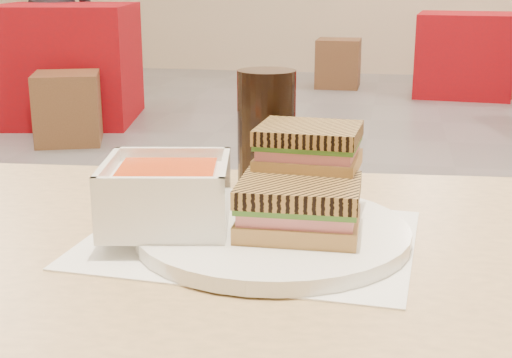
% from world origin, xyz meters
% --- Properties ---
extents(tray_liner, '(0.36, 0.29, 0.00)m').
position_xyz_m(tray_liner, '(0.00, -1.99, 0.75)').
color(tray_liner, white).
rests_on(tray_liner, main_table).
extents(plate, '(0.29, 0.29, 0.02)m').
position_xyz_m(plate, '(0.03, -1.99, 0.76)').
color(plate, white).
rests_on(plate, tray_liner).
extents(soup_bowl, '(0.15, 0.15, 0.07)m').
position_xyz_m(soup_bowl, '(-0.08, -2.01, 0.80)').
color(soup_bowl, white).
rests_on(soup_bowl, plate).
extents(panini_lower, '(0.12, 0.10, 0.06)m').
position_xyz_m(panini_lower, '(0.06, -2.01, 0.79)').
color(panini_lower, '#9D7148').
rests_on(panini_lower, plate).
extents(panini_upper, '(0.11, 0.10, 0.05)m').
position_xyz_m(panini_upper, '(0.06, -1.94, 0.84)').
color(panini_upper, '#9D7148').
rests_on(panini_upper, panini_lower).
extents(cola_glass, '(0.07, 0.07, 0.16)m').
position_xyz_m(cola_glass, '(-0.01, -1.82, 0.83)').
color(cola_glass, black).
rests_on(cola_glass, main_table).
extents(bg_table_0, '(1.07, 1.07, 0.81)m').
position_xyz_m(bg_table_0, '(-2.13, 2.10, 0.41)').
color(bg_table_0, '#99050C').
rests_on(bg_table_0, ground).
extents(bg_table_2, '(0.85, 0.85, 0.69)m').
position_xyz_m(bg_table_2, '(0.73, 3.79, 0.35)').
color(bg_table_2, '#99050C').
rests_on(bg_table_2, ground).
extents(bg_chair_0r, '(0.49, 0.49, 0.43)m').
position_xyz_m(bg_chair_0r, '(-1.83, 1.42, 0.22)').
color(bg_chair_0r, brown).
rests_on(bg_chair_0r, ground).
extents(bg_chair_2l, '(0.40, 0.40, 0.44)m').
position_xyz_m(bg_chair_2l, '(-0.36, 4.01, 0.22)').
color(bg_chair_2l, brown).
rests_on(bg_chair_2l, ground).
extents(bg_chair_2r, '(0.53, 0.53, 0.48)m').
position_xyz_m(bg_chair_2r, '(1.03, 3.84, 0.24)').
color(bg_chair_2r, brown).
rests_on(bg_chair_2r, ground).
extents(patron_a, '(0.69, 0.57, 1.65)m').
position_xyz_m(patron_a, '(-2.40, 2.46, 0.82)').
color(patron_a, black).
rests_on(patron_a, ground).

